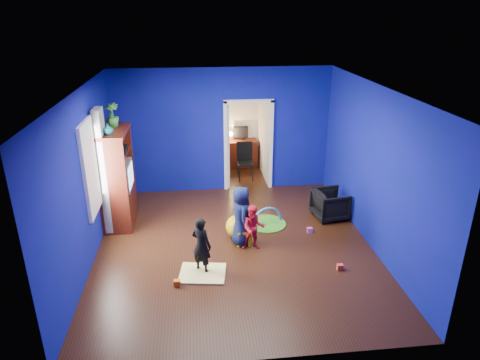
{
  "coord_description": "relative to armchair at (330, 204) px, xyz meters",
  "views": [
    {
      "loc": [
        -0.66,
        -6.83,
        4.13
      ],
      "look_at": [
        0.14,
        0.4,
        1.17
      ],
      "focal_mm": 32.0,
      "sensor_mm": 36.0,
      "label": 1
    }
  ],
  "objects": [
    {
      "name": "folding_chair",
      "position": [
        -1.5,
        2.33,
        0.16
      ],
      "size": [
        0.4,
        0.4,
        0.92
      ],
      "primitive_type": "cube",
      "color": "black",
      "rests_on": "floor"
    },
    {
      "name": "floor",
      "position": [
        -2.1,
        -0.97,
        -0.3
      ],
      "size": [
        5.0,
        5.5,
        0.01
      ],
      "primitive_type": "cube",
      "color": "black",
      "rests_on": "ground"
    },
    {
      "name": "study_desk",
      "position": [
        -1.5,
        3.29,
        0.07
      ],
      "size": [
        0.88,
        0.44,
        0.75
      ],
      "primitive_type": "cube",
      "color": "#3D140A",
      "rests_on": "floor"
    },
    {
      "name": "wall_front",
      "position": [
        -2.1,
        -3.72,
        1.15
      ],
      "size": [
        5.0,
        0.02,
        2.9
      ],
      "primitive_type": "cube",
      "color": "navy",
      "rests_on": "floor"
    },
    {
      "name": "doorway",
      "position": [
        -1.5,
        1.78,
        0.75
      ],
      "size": [
        1.16,
        0.1,
        2.1
      ],
      "primitive_type": "cube",
      "color": "white",
      "rests_on": "floor"
    },
    {
      "name": "kid_chair",
      "position": [
        -1.92,
        -0.86,
        -0.05
      ],
      "size": [
        0.31,
        0.31,
        0.5
      ],
      "primitive_type": "cube",
      "rotation": [
        0.0,
        0.0,
        0.1
      ],
      "color": "yellow",
      "rests_on": "floor"
    },
    {
      "name": "child_navy",
      "position": [
        -1.97,
        -0.84,
        0.27
      ],
      "size": [
        0.41,
        0.59,
        1.14
      ],
      "primitive_type": "imported",
      "rotation": [
        0.0,
        0.0,
        1.67
      ],
      "color": "#0E1636",
      "rests_on": "floor"
    },
    {
      "name": "toddler_red",
      "position": [
        -1.77,
        -1.06,
        0.13
      ],
      "size": [
        0.44,
        0.35,
        0.86
      ],
      "primitive_type": "imported",
      "rotation": [
        0.0,
        0.0,
        -0.07
      ],
      "color": "red",
      "rests_on": "floor"
    },
    {
      "name": "play_mat",
      "position": [
        -1.37,
        -0.15,
        -0.29
      ],
      "size": [
        0.8,
        0.8,
        0.02
      ],
      "primitive_type": "cylinder",
      "color": "#2C9321",
      "rests_on": "floor"
    },
    {
      "name": "toy_4",
      "position": [
        -0.58,
        -0.59,
        -0.25
      ],
      "size": [
        0.1,
        0.08,
        0.1
      ],
      "primitive_type": "cube",
      "color": "#C64AC6",
      "rests_on": "floor"
    },
    {
      "name": "toy_2",
      "position": [
        -3.13,
        -2.05,
        -0.25
      ],
      "size": [
        0.1,
        0.08,
        0.1
      ],
      "primitive_type": "cube",
      "color": "orange",
      "rests_on": "floor"
    },
    {
      "name": "desk_lamp",
      "position": [
        -1.78,
        3.35,
        0.63
      ],
      "size": [
        0.14,
        0.14,
        0.14
      ],
      "primitive_type": "sphere",
      "color": "#FFD88C",
      "rests_on": "study_desk"
    },
    {
      "name": "window_left",
      "position": [
        -4.58,
        -0.62,
        1.25
      ],
      "size": [
        0.03,
        0.95,
        1.55
      ],
      "primitive_type": "cube",
      "color": "white",
      "rests_on": "wall_left"
    },
    {
      "name": "curtain",
      "position": [
        -4.47,
        -0.07,
        0.95
      ],
      "size": [
        0.14,
        0.42,
        2.4
      ],
      "primitive_type": "cube",
      "color": "slate",
      "rests_on": "floor"
    },
    {
      "name": "toy_0",
      "position": [
        -0.41,
        -1.9,
        -0.25
      ],
      "size": [
        0.1,
        0.08,
        0.1
      ],
      "primitive_type": "cube",
      "color": "#E54226",
      "rests_on": "floor"
    },
    {
      "name": "book_shelf",
      "position": [
        -1.5,
        3.4,
        1.72
      ],
      "size": [
        0.88,
        0.24,
        0.04
      ],
      "primitive_type": "cube",
      "color": "white",
      "rests_on": "study_desk"
    },
    {
      "name": "potted_plant",
      "position": [
        -4.32,
        0.49,
        1.89
      ],
      "size": [
        0.29,
        0.29,
        0.46
      ],
      "primitive_type": "imported",
      "rotation": [
        0.0,
        0.0,
        -0.12
      ],
      "color": "#388530",
      "rests_on": "tv_armoire"
    },
    {
      "name": "toy_1",
      "position": [
        0.09,
        0.25,
        -0.25
      ],
      "size": [
        0.11,
        0.11,
        0.11
      ],
      "primitive_type": "sphere",
      "color": "#28A7E5",
      "rests_on": "floor"
    },
    {
      "name": "wall_back",
      "position": [
        -2.1,
        1.78,
        1.15
      ],
      "size": [
        5.0,
        0.02,
        2.9
      ],
      "primitive_type": "cube",
      "color": "navy",
      "rests_on": "floor"
    },
    {
      "name": "desk_monitor",
      "position": [
        -1.5,
        3.41,
        0.65
      ],
      "size": [
        0.4,
        0.05,
        0.32
      ],
      "primitive_type": "cube",
      "color": "black",
      "rests_on": "study_desk"
    },
    {
      "name": "tv_armoire",
      "position": [
        -4.32,
        0.27,
        0.68
      ],
      "size": [
        0.58,
        1.14,
        1.96
      ],
      "primitive_type": "cube",
      "color": "#3D190A",
      "rests_on": "floor"
    },
    {
      "name": "hopper_ball",
      "position": [
        -2.02,
        -0.59,
        -0.08
      ],
      "size": [
        0.44,
        0.44,
        0.44
      ],
      "primitive_type": "sphere",
      "color": "yellow",
      "rests_on": "floor"
    },
    {
      "name": "vase",
      "position": [
        -4.32,
        -0.03,
        1.76
      ],
      "size": [
        0.24,
        0.24,
        0.2
      ],
      "primitive_type": "imported",
      "rotation": [
        0.0,
        0.0,
        -0.3
      ],
      "color": "#0D536C",
      "rests_on": "tv_armoire"
    },
    {
      "name": "child_black",
      "position": [
        -2.72,
        -1.68,
        0.19
      ],
      "size": [
        0.43,
        0.41,
        0.99
      ],
      "primitive_type": "imported",
      "rotation": [
        0.0,
        0.0,
        2.5
      ],
      "color": "black",
      "rests_on": "floor"
    },
    {
      "name": "ceiling",
      "position": [
        -2.1,
        -0.97,
        2.6
      ],
      "size": [
        5.0,
        5.5,
        0.01
      ],
      "primitive_type": "cube",
      "color": "white",
      "rests_on": "wall_back"
    },
    {
      "name": "toy_arch",
      "position": [
        -1.37,
        -0.15,
        -0.28
      ],
      "size": [
        0.69,
        0.3,
        0.72
      ],
      "primitive_type": "torus",
      "rotation": [
        1.57,
        0.0,
        0.35
      ],
      "color": "#3F8CD8",
      "rests_on": "floor"
    },
    {
      "name": "yellow_blanket",
      "position": [
        -2.72,
        -1.78,
        -0.29
      ],
      "size": [
        0.83,
        0.7,
        0.03
      ],
      "primitive_type": "cube",
      "rotation": [
        0.0,
        0.0,
        -0.14
      ],
      "color": "#F2E07A",
      "rests_on": "floor"
    },
    {
      "name": "crt_tv",
      "position": [
        -4.28,
        0.27,
        0.72
      ],
      "size": [
        0.46,
        0.7,
        0.54
      ],
      "primitive_type": "cube",
      "color": "silver",
      "rests_on": "tv_armoire"
    },
    {
      "name": "wall_left",
      "position": [
        -4.6,
        -0.97,
        1.15
      ],
      "size": [
        0.02,
        5.5,
        2.9
      ],
      "primitive_type": "cube",
      "color": "navy",
      "rests_on": "floor"
    },
    {
      "name": "armchair",
      "position": [
        0.0,
        0.0,
        0.0
      ],
      "size": [
        0.76,
        0.74,
        0.61
      ],
      "primitive_type": "imported",
      "rotation": [
        0.0,
        0.0,
        1.73
      ],
      "color": "black",
      "rests_on": "floor"
    },
    {
      "name": "toy_3",
      "position": [
        -1.61,
        -0.16,
        -0.25
      ],
      "size": [
        0.11,
        0.11,
        0.11
      ],
      "primitive_type": "sphere",
      "color": "green",
      "rests_on": "floor"
    },
    {
      "name": "wall_right",
      "position": [
        0.4,
        -0.97,
        1.15
      ],
      "size": [
        0.02,
        5.5,
        2.9
      ],
      "primitive_type": "cube",
      "color": "navy",
      "rests_on": "floor"
    },
    {
      "name": "alcove",
      "position": [
        -1.5,
        2.65,
        0.95
      ],
      "size": [
        1.0,
        1.75,
        2.5
      ],
      "primitive_type": null,
      "color": "silver",
      "rests_on": "floor"
    }
  ]
}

